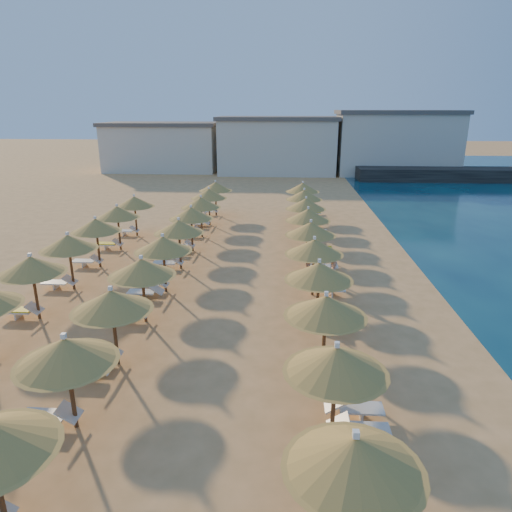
# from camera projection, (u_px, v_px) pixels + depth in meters

# --- Properties ---
(ground) EXTENTS (220.00, 220.00, 0.00)m
(ground) POSITION_uv_depth(u_px,v_px,m) (223.00, 313.00, 19.53)
(ground) COLOR #E3A263
(ground) RESTS_ON ground
(jetty) EXTENTS (30.05, 4.42, 1.50)m
(jetty) POSITION_uv_depth(u_px,v_px,m) (483.00, 175.00, 54.68)
(jetty) COLOR black
(jetty) RESTS_ON ground
(hotel_blocks) EXTENTS (47.00, 10.18, 8.10)m
(hotel_blocks) POSITION_uv_depth(u_px,v_px,m) (285.00, 145.00, 60.84)
(hotel_blocks) COLOR beige
(hotel_blocks) RESTS_ON ground
(parasol_row_east) EXTENTS (2.70, 35.31, 2.86)m
(parasol_row_east) POSITION_uv_depth(u_px,v_px,m) (314.00, 248.00, 20.71)
(parasol_row_east) COLOR brown
(parasol_row_east) RESTS_ON ground
(parasol_row_west) EXTENTS (2.70, 35.31, 2.86)m
(parasol_row_west) POSITION_uv_depth(u_px,v_px,m) (163.00, 245.00, 21.14)
(parasol_row_west) COLOR brown
(parasol_row_west) RESTS_ON ground
(parasol_row_inland) EXTENTS (2.70, 22.26, 2.86)m
(parasol_row_inland) POSITION_uv_depth(u_px,v_px,m) (68.00, 243.00, 21.42)
(parasol_row_inland) COLOR brown
(parasol_row_inland) RESTS_ON ground
(loungers) EXTENTS (14.55, 34.10, 0.66)m
(loungers) POSITION_uv_depth(u_px,v_px,m) (208.00, 286.00, 21.58)
(loungers) COLOR silver
(loungers) RESTS_ON ground
(beachgoer_a) EXTENTS (0.47, 0.65, 1.64)m
(beachgoer_a) POSITION_uv_depth(u_px,v_px,m) (332.00, 278.00, 21.24)
(beachgoer_a) COLOR tan
(beachgoer_a) RESTS_ON ground
(beachgoer_c) EXTENTS (0.83, 1.09, 1.72)m
(beachgoer_c) POSITION_uv_depth(u_px,v_px,m) (308.00, 258.00, 23.87)
(beachgoer_c) COLOR tan
(beachgoer_c) RESTS_ON ground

